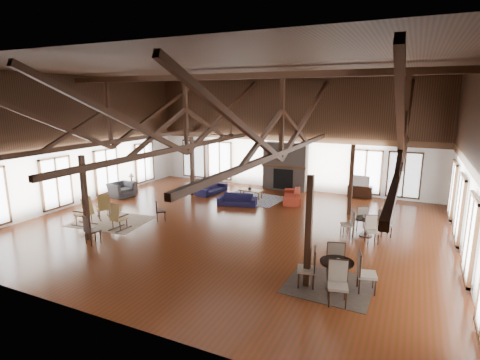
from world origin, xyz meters
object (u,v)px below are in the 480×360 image
at_px(cafe_table_near, 336,270).
at_px(cafe_table_far, 366,223).
at_px(sofa_navy_front, 237,200).
at_px(armchair, 121,190).
at_px(sofa_navy_left, 212,188).
at_px(tv_console, 360,191).
at_px(coffee_table, 251,191).
at_px(sofa_orange, 292,196).

relative_size(cafe_table_near, cafe_table_far, 1.15).
relative_size(sofa_navy_front, armchair, 1.63).
relative_size(sofa_navy_left, tv_console, 1.63).
distance_m(sofa_navy_left, coffee_table, 2.32).
height_order(sofa_orange, coffee_table, sofa_orange).
relative_size(sofa_navy_front, coffee_table, 1.48).
bearing_deg(coffee_table, cafe_table_near, -45.18).
bearing_deg(sofa_navy_left, sofa_orange, -79.14).
bearing_deg(coffee_table, sofa_orange, 16.12).
bearing_deg(sofa_navy_front, sofa_orange, 24.36).
bearing_deg(sofa_navy_front, tv_console, 24.35).
xyz_separation_m(coffee_table, armchair, (-6.20, -2.50, -0.03)).
height_order(sofa_navy_left, sofa_orange, sofa_orange).
xyz_separation_m(sofa_navy_left, cafe_table_near, (8.01, -7.56, 0.25)).
height_order(armchair, tv_console, armchair).
height_order(sofa_navy_front, coffee_table, sofa_navy_front).
distance_m(coffee_table, cafe_table_near, 9.41).
bearing_deg(sofa_navy_front, sofa_navy_left, 132.30).
bearing_deg(sofa_orange, sofa_navy_left, -102.78).
bearing_deg(sofa_orange, tv_console, 112.52).
bearing_deg(sofa_navy_left, cafe_table_near, -125.58).
relative_size(sofa_orange, cafe_table_near, 0.96).
xyz_separation_m(sofa_orange, tv_console, (2.90, 2.30, 0.00)).
relative_size(coffee_table, cafe_table_far, 0.67).
distance_m(sofa_navy_left, tv_console, 7.70).
relative_size(sofa_navy_front, sofa_orange, 0.90).
relative_size(sofa_navy_left, sofa_orange, 0.96).
distance_m(cafe_table_far, tv_console, 5.75).
bearing_deg(cafe_table_near, sofa_navy_front, 133.60).
bearing_deg(cafe_table_near, sofa_navy_left, 136.65).
relative_size(sofa_navy_front, sofa_navy_left, 0.94).
height_order(sofa_navy_front, cafe_table_near, cafe_table_near).
height_order(cafe_table_far, tv_console, cafe_table_far).
xyz_separation_m(coffee_table, tv_console, (4.95, 2.61, -0.09)).
distance_m(armchair, tv_console, 12.27).
xyz_separation_m(sofa_orange, cafe_table_far, (3.87, -3.37, 0.18)).
bearing_deg(armchair, tv_console, -55.35).
height_order(sofa_navy_left, coffee_table, sofa_navy_left).
bearing_deg(sofa_orange, cafe_table_near, 9.16).
xyz_separation_m(cafe_table_far, tv_console, (-0.97, 5.66, -0.18)).
height_order(coffee_table, armchair, armchair).
distance_m(cafe_table_near, tv_console, 10.12).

